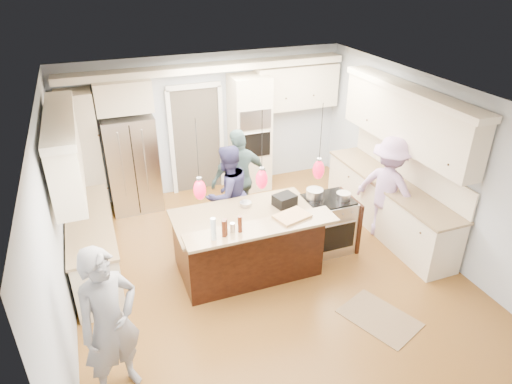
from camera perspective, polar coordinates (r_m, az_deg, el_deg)
ground_plane at (r=7.15m, az=1.01°, el=-9.41°), size 6.00×6.00×0.00m
room_shell at (r=6.22m, az=1.15°, el=4.04°), size 5.54×6.04×2.72m
refrigerator at (r=8.65m, az=-15.20°, el=3.46°), size 0.90×0.70×1.80m
oven_column at (r=9.03m, az=-0.78°, el=7.23°), size 0.72×0.69×2.30m
back_upper_cabinets at (r=8.58m, az=-10.58°, el=9.31°), size 5.30×0.61×2.54m
right_counter_run at (r=7.93m, az=16.90°, el=2.17°), size 0.64×3.10×2.51m
left_cabinets at (r=6.91m, az=-20.74°, el=-2.43°), size 0.64×2.30×2.51m
kitchen_island at (r=6.85m, az=-1.10°, el=-6.28°), size 2.10×1.46×1.12m
island_range at (r=7.44m, az=8.97°, el=-3.92°), size 0.82×0.71×0.92m
pendant_lights at (r=5.72m, az=0.72°, el=1.62°), size 1.75×0.15×1.03m
person_bar_end at (r=5.13m, az=-17.79°, el=-15.48°), size 0.80×0.70×1.85m
person_far_left at (r=7.41m, az=-3.55°, el=-0.31°), size 0.99×0.88×1.68m
person_far_right at (r=7.81m, az=-2.08°, el=1.67°), size 1.09×0.57×1.77m
person_range_side at (r=7.78m, az=16.24°, el=0.40°), size 1.10×1.32×1.78m
floor_rug at (r=6.52m, az=15.16°, el=-14.95°), size 0.98×1.15×0.01m
water_bottle at (r=5.72m, az=-5.35°, el=-4.61°), size 0.08×0.08×0.30m
beer_bottle_a at (r=5.78m, az=-4.03°, el=-4.58°), size 0.06×0.06×0.23m
beer_bottle_b at (r=5.81m, az=-3.86°, el=-4.40°), size 0.06×0.06×0.23m
beer_bottle_c at (r=5.86m, az=-2.02°, el=-4.04°), size 0.06×0.06×0.23m
drink_can at (r=5.90m, az=-2.96°, el=-4.43°), size 0.08×0.08×0.13m
cutting_board at (r=6.24m, az=4.53°, el=-3.04°), size 0.53×0.44×0.04m
pot_large at (r=7.14m, az=7.34°, el=-0.23°), size 0.27×0.27×0.15m
pot_small at (r=7.20m, az=10.86°, el=-0.49°), size 0.22×0.22×0.11m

